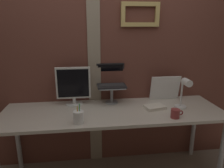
# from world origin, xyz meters

# --- Properties ---
(brick_wall_back) EXTENTS (3.49, 0.15, 2.39)m
(brick_wall_back) POSITION_xyz_m (0.00, 0.45, 1.19)
(brick_wall_back) COLOR brown
(brick_wall_back) RESTS_ON ground_plane
(desk) EXTENTS (2.22, 0.68, 0.78)m
(desk) POSITION_xyz_m (0.03, 0.05, 0.71)
(desk) COLOR beige
(desk) RESTS_ON ground_plane
(monitor) EXTENTS (0.36, 0.18, 0.41)m
(monitor) POSITION_xyz_m (-0.37, 0.27, 1.00)
(monitor) COLOR silver
(monitor) RESTS_ON desk
(laptop_stand) EXTENTS (0.28, 0.22, 0.19)m
(laptop_stand) POSITION_xyz_m (0.04, 0.27, 0.90)
(laptop_stand) COLOR gray
(laptop_stand) RESTS_ON desk
(laptop) EXTENTS (0.31, 0.27, 0.23)m
(laptop) POSITION_xyz_m (0.04, 0.34, 1.03)
(laptop) COLOR black
(laptop) RESTS_ON laptop_stand
(whiteboard_panel) EXTENTS (0.34, 0.07, 0.28)m
(whiteboard_panel) POSITION_xyz_m (0.66, 0.30, 0.91)
(whiteboard_panel) COLOR white
(whiteboard_panel) RESTS_ON desk
(desk_lamp) EXTENTS (0.12, 0.20, 0.33)m
(desk_lamp) POSITION_xyz_m (0.74, -0.01, 0.98)
(desk_lamp) COLOR white
(desk_lamp) RESTS_ON desk
(pen_cup) EXTENTS (0.09, 0.09, 0.18)m
(pen_cup) POSITION_xyz_m (-0.31, -0.19, 0.83)
(pen_cup) COLOR white
(pen_cup) RESTS_ON desk
(coffee_mug) EXTENTS (0.12, 0.08, 0.09)m
(coffee_mug) POSITION_xyz_m (0.58, -0.19, 0.82)
(coffee_mug) COLOR maroon
(coffee_mug) RESTS_ON desk
(paper_clutter_stack) EXTENTS (0.23, 0.18, 0.03)m
(paper_clutter_stack) POSITION_xyz_m (0.46, 0.05, 0.79)
(paper_clutter_stack) COLOR silver
(paper_clutter_stack) RESTS_ON desk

